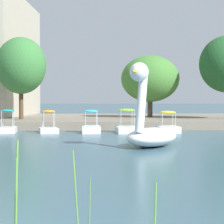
{
  "coord_description": "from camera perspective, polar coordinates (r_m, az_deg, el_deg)",
  "views": [
    {
      "loc": [
        1.08,
        -4.21,
        2.0
      ],
      "look_at": [
        1.81,
        18.09,
        1.38
      ],
      "focal_mm": 65.41,
      "sensor_mm": 36.0,
      "label": 1
    }
  ],
  "objects": [
    {
      "name": "tree_broadleaf_right",
      "position": [
        35.29,
        5.35,
        4.64
      ],
      "size": [
        7.05,
        7.05,
        5.32
      ],
      "color": "#423323",
      "rests_on": "shore_bank_far"
    },
    {
      "name": "pedal_boat_teal",
      "position": [
        26.34,
        -14.37,
        -1.88
      ],
      "size": [
        1.21,
        1.9,
        1.47
      ],
      "color": "white",
      "rests_on": "ground_plane"
    },
    {
      "name": "swan_boat",
      "position": [
        17.77,
        5.37,
        -2.41
      ],
      "size": [
        3.34,
        3.82,
        3.57
      ],
      "color": "white",
      "rests_on": "ground_plane"
    },
    {
      "name": "tree_sapling_by_fence",
      "position": [
        32.4,
        -12.62,
        6.33
      ],
      "size": [
        5.39,
        5.67,
        6.33
      ],
      "color": "#4C3823",
      "rests_on": "shore_bank_far"
    },
    {
      "name": "pedal_boat_cyan",
      "position": [
        25.41,
        -2.96,
        -1.95
      ],
      "size": [
        1.23,
        2.03,
        1.44
      ],
      "color": "white",
      "rests_on": "ground_plane"
    },
    {
      "name": "pedal_boat_orange",
      "position": [
        25.83,
        -8.86,
        -2.01
      ],
      "size": [
        1.48,
        2.0,
        1.42
      ],
      "color": "white",
      "rests_on": "ground_plane"
    },
    {
      "name": "reed_clump_foreground",
      "position": [
        5.85,
        -15.06,
        -11.78
      ],
      "size": [
        3.05,
        1.38,
        1.59
      ],
      "color": "#568E38",
      "rests_on": "ground_plane"
    },
    {
      "name": "pedal_boat_yellow",
      "position": [
        25.89,
        7.78,
        -2.04
      ],
      "size": [
        1.36,
        2.04,
        1.36
      ],
      "color": "white",
      "rests_on": "ground_plane"
    },
    {
      "name": "shore_bank_far",
      "position": [
        36.53,
        -3.57,
        -1.11
      ],
      "size": [
        147.45,
        18.11,
        0.56
      ],
      "primitive_type": "cube",
      "color": "slate",
      "rests_on": "ground_plane"
    },
    {
      "name": "pedal_boat_lime",
      "position": [
        25.47,
        2.05,
        -1.95
      ],
      "size": [
        1.39,
        2.31,
        1.51
      ],
      "color": "white",
      "rests_on": "ground_plane"
    }
  ]
}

